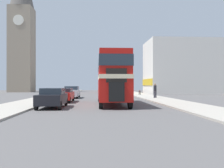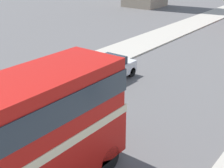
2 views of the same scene
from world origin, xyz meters
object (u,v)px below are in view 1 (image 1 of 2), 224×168
(car_parked_near, at_px, (53,98))
(car_parked_far, at_px, (72,92))
(church_tower, at_px, (22,21))
(double_decker_bus, at_px, (112,76))
(car_parked_mid, at_px, (64,95))
(bicycle_on_pavement, at_px, (140,93))
(bus_distant, at_px, (109,81))
(pedestrian_walking, at_px, (155,90))

(car_parked_near, relative_size, car_parked_far, 0.93)
(car_parked_near, height_order, church_tower, church_tower)
(double_decker_bus, xyz_separation_m, car_parked_mid, (-4.60, 3.28, -1.81))
(double_decker_bus, distance_m, bicycle_on_pavement, 18.57)
(double_decker_bus, height_order, bicycle_on_pavement, double_decker_bus)
(double_decker_bus, distance_m, car_parked_far, 11.76)
(church_tower, bearing_deg, car_parked_near, -70.83)
(car_parked_mid, bearing_deg, bus_distant, 79.03)
(double_decker_bus, relative_size, pedestrian_walking, 5.70)
(double_decker_bus, bearing_deg, bus_distant, 87.66)
(pedestrian_walking, bearing_deg, bicycle_on_pavement, 91.71)
(car_parked_near, distance_m, bicycle_on_pavement, 22.89)
(bus_distant, bearing_deg, car_parked_far, -104.18)
(double_decker_bus, height_order, car_parked_far, double_decker_bus)
(car_parked_mid, distance_m, pedestrian_walking, 11.56)
(car_parked_near, bearing_deg, bicycle_on_pavement, 63.62)
(car_parked_near, bearing_deg, bus_distant, 80.76)
(car_parked_mid, relative_size, pedestrian_walking, 2.65)
(pedestrian_walking, bearing_deg, car_parked_near, -133.04)
(car_parked_far, distance_m, bicycle_on_pavement, 12.22)
(car_parked_mid, bearing_deg, pedestrian_walking, 25.74)
(double_decker_bus, relative_size, church_tower, 0.30)
(bus_distant, xyz_separation_m, car_parked_near, (-6.04, -37.12, -1.81))
(bus_distant, relative_size, car_parked_near, 2.13)
(car_parked_near, bearing_deg, car_parked_mid, 89.60)
(pedestrian_walking, height_order, bicycle_on_pavement, pedestrian_walking)
(car_parked_mid, relative_size, bicycle_on_pavement, 2.64)
(car_parked_near, relative_size, car_parked_mid, 0.94)
(bus_distant, distance_m, pedestrian_walking, 26.34)
(car_parked_near, height_order, pedestrian_walking, pedestrian_walking)
(car_parked_near, height_order, car_parked_far, car_parked_far)
(pedestrian_walking, bearing_deg, church_tower, 129.33)
(bus_distant, height_order, pedestrian_walking, bus_distant)
(bus_distant, bearing_deg, car_parked_mid, -100.97)
(bus_distant, relative_size, car_parked_mid, 2.01)
(car_parked_near, xyz_separation_m, bicycle_on_pavement, (10.17, 20.51, -0.28))
(car_parked_near, bearing_deg, pedestrian_walking, 46.96)
(double_decker_bus, relative_size, bicycle_on_pavement, 5.68)
(car_parked_mid, xyz_separation_m, car_parked_far, (0.06, 7.43, 0.06))
(bus_distant, height_order, car_parked_far, bus_distant)
(double_decker_bus, distance_m, church_tower, 45.47)
(car_parked_far, distance_m, church_tower, 35.41)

